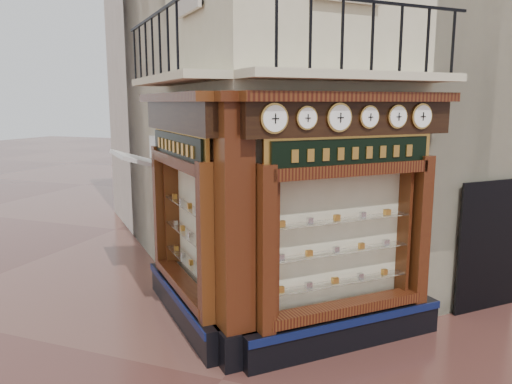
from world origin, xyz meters
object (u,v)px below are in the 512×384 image
at_px(clock_f, 422,116).
at_px(signboard_left, 178,147).
at_px(clock_c, 339,117).
at_px(awning, 144,279).
at_px(signboard_right, 353,153).
at_px(clock_b, 307,118).
at_px(clock_d, 369,117).
at_px(clock_a, 274,118).
at_px(corner_pilaster, 235,236).
at_px(clock_e, 397,117).

xyz_separation_m(clock_f, signboard_left, (-3.83, -0.75, -0.52)).
bearing_deg(clock_f, signboard_left, 146.06).
relative_size(clock_c, awning, 0.25).
xyz_separation_m(signboard_left, signboard_right, (2.92, 0.00, 0.00)).
bearing_deg(clock_b, clock_f, 0.00).
bearing_deg(signboard_right, clock_d, -30.33).
bearing_deg(clock_c, clock_d, 0.00).
distance_m(clock_a, awning, 5.90).
bearing_deg(corner_pilaster, clock_b, -25.43).
distance_m(clock_f, signboard_right, 1.28).
relative_size(clock_c, clock_e, 1.17).
distance_m(corner_pilaster, signboard_left, 2.12).
distance_m(clock_a, signboard_left, 2.35).
height_order(corner_pilaster, signboard_right, corner_pilaster).
bearing_deg(clock_b, clock_a, 180.00).
bearing_deg(clock_a, clock_b, 0.00).
height_order(clock_b, clock_d, clock_d).
xyz_separation_m(awning, signboard_left, (1.82, -1.56, 3.10)).
height_order(clock_a, clock_b, clock_a).
height_order(clock_d, awning, clock_d).
bearing_deg(clock_c, awning, 112.85).
xyz_separation_m(clock_d, signboard_left, (-3.13, -0.06, -0.52)).
distance_m(clock_e, clock_f, 0.47).
height_order(corner_pilaster, signboard_left, corner_pilaster).
height_order(clock_d, signboard_right, clock_d).
bearing_deg(signboard_right, clock_c, -161.26).
bearing_deg(clock_e, awning, 122.88).
distance_m(clock_f, signboard_left, 3.93).
bearing_deg(clock_b, awning, 107.02).
bearing_deg(corner_pilaster, clock_e, -9.88).
relative_size(clock_a, clock_b, 1.25).
distance_m(clock_a, clock_d, 1.54).
bearing_deg(clock_f, clock_c, 180.00).
xyz_separation_m(clock_a, awning, (-3.87, 2.59, -3.62)).
bearing_deg(clock_f, clock_e, -180.00).
relative_size(clock_f, signboard_right, 0.19).
bearing_deg(signboard_left, clock_d, -133.99).
bearing_deg(clock_c, signboard_left, 128.64).
distance_m(clock_a, clock_f, 2.51).
relative_size(corner_pilaster, clock_d, 11.94).
bearing_deg(clock_e, clock_c, 180.00).
height_order(clock_f, signboard_left, clock_f).
xyz_separation_m(corner_pilaster, clock_e, (2.04, 1.43, 1.67)).
height_order(clock_a, signboard_right, clock_a).
distance_m(clock_e, signboard_left, 3.56).
bearing_deg(clock_d, corner_pilaster, 167.58).
xyz_separation_m(clock_d, awning, (-4.95, 1.50, -3.62)).
xyz_separation_m(clock_c, signboard_left, (-2.77, 0.31, -0.52)).
xyz_separation_m(clock_e, clock_f, (0.33, 0.33, 0.00)).
bearing_deg(clock_a, clock_c, 0.00).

